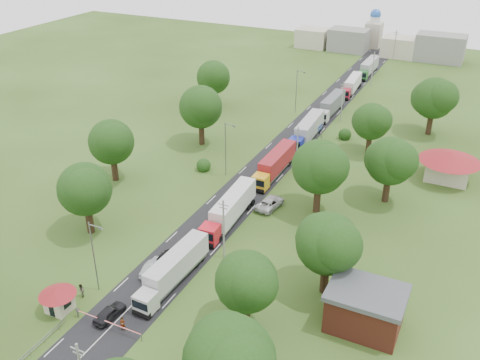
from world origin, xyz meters
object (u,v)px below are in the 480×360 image
Objects in this scene: car_lane_front at (110,313)px; car_lane_mid at (154,267)px; truck_0 at (173,269)px; info_sign at (320,130)px; boom_barrier at (99,319)px; guard_booth at (58,296)px; pedestrian_near at (123,324)px.

car_lane_mid is (-0.28, 9.49, 0.05)m from car_lane_front.
truck_0 is at bearing 162.71° from car_lane_mid.
info_sign is 0.85× the size of car_lane_mid.
car_lane_front reaches higher than boom_barrier.
boom_barrier is 0.65× the size of truck_0.
guard_booth is 12.56m from car_lane_mid.
info_sign is 49.49m from car_lane_mid.
car_lane_mid is (0.08, 10.99, -0.09)m from boom_barrier.
info_sign is at bearing 78.32° from guard_booth.
boom_barrier is at bearing -96.24° from info_sign.
guard_booth is 6.53m from car_lane_front.
car_lane_mid is at bearing 168.80° from truck_0.
boom_barrier is at bearing 168.87° from pedestrian_near.
truck_0 is 2.94× the size of car_lane_mid.
car_lane_front is at bearing 13.61° from guard_booth.
info_sign reaches higher than truck_0.
car_lane_front is (-3.26, -8.79, -1.34)m from truck_0.
info_sign is 49.81m from truck_0.
truck_0 is 3.22× the size of car_lane_front.
info_sign is at bearing 86.62° from truck_0.
guard_booth is 1.07× the size of info_sign.
car_lane_front is at bearing 85.59° from car_lane_mid.
pedestrian_near is at bearing 163.14° from car_lane_front.
boom_barrier is 10.99m from car_lane_mid.
car_lane_front is at bearing -110.38° from truck_0.
car_lane_front is at bearing 76.59° from boom_barrier.
truck_0 reaches higher than car_lane_front.
info_sign is 58.87m from car_lane_front.
pedestrian_near is at bearing 3.26° from guard_booth.
truck_0 is 9.88m from pedestrian_near.
info_sign reaches higher than boom_barrier.
info_sign is at bearing -103.62° from car_lane_mid.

